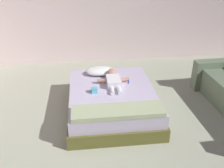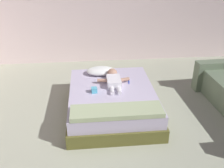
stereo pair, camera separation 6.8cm
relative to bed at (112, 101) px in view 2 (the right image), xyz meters
name	(u,v)px [view 2 (the right image)]	position (x,y,z in m)	size (l,w,h in m)	color
ground_plane	(116,143)	(-0.03, -0.76, -0.20)	(8.00, 8.00, 0.00)	#A5AA93
wall_behind_bed	(101,2)	(-0.03, 2.24, 1.13)	(8.00, 0.12, 2.66)	silver
bed	(112,101)	(0.00, 0.00, 0.00)	(1.36, 1.70, 0.40)	brown
pillow	(101,71)	(-0.14, 0.59, 0.27)	(0.48, 0.32, 0.12)	white
baby	(113,80)	(0.05, 0.22, 0.27)	(0.53, 0.67, 0.17)	white
toothbrush	(129,81)	(0.31, 0.26, 0.21)	(0.04, 0.17, 0.02)	blue
blanket	(117,111)	(0.00, -0.65, 0.24)	(1.22, 0.34, 0.06)	#A4B489
toy_block	(94,90)	(-0.28, -0.06, 0.25)	(0.09, 0.09, 0.08)	#4FB0D1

